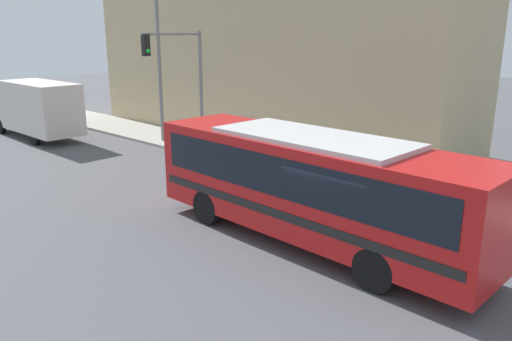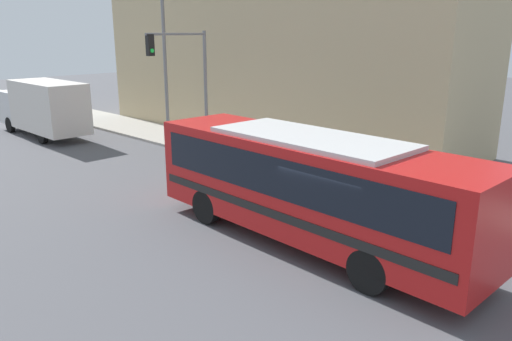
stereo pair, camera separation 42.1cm
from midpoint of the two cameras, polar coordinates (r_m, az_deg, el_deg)
ground_plane at (r=13.55m, az=9.19°, el=-9.75°), size 120.00×120.00×0.00m
sidewalk at (r=31.87m, az=-15.11°, el=4.76°), size 3.39×70.00×0.13m
building_facade at (r=28.67m, az=0.65°, el=16.79°), size 6.00×23.27×12.73m
city_bus at (r=13.72m, az=5.44°, el=-1.23°), size 2.89×10.23×3.09m
delivery_truck at (r=30.60m, az=-24.33°, el=6.59°), size 2.22×7.63×3.14m
fire_hydrant at (r=19.33m, az=8.53°, el=-0.45°), size 0.26×0.35×0.69m
traffic_light_pole at (r=23.43m, az=-8.91°, el=11.11°), size 3.28×0.35×5.67m
parking_meter at (r=21.21m, az=1.06°, el=2.72°), size 0.14×0.14×1.33m
street_lamp at (r=26.54m, az=-12.19°, el=13.07°), size 2.92×0.28×7.78m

